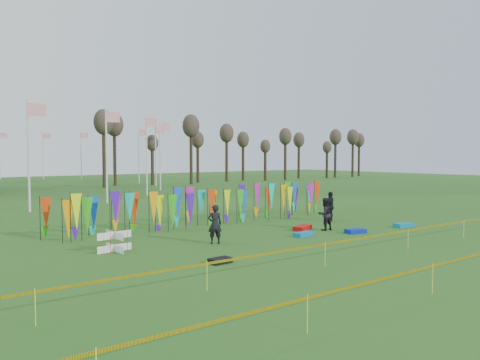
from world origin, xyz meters
TOP-DOWN VIEW (x-y plane):
  - ground at (0.00, 0.00)m, footprint 160.00×160.00m
  - banner_row at (0.28, 8.06)m, footprint 18.64×0.64m
  - caution_tape_near at (-0.22, -2.95)m, footprint 26.00×0.02m
  - caution_tape_far at (-0.22, -7.16)m, footprint 26.00×0.02m
  - tree_line at (32.00, 44.00)m, footprint 53.92×1.92m
  - box_kite at (-7.16, 4.09)m, footprint 0.79×0.79m
  - person_left at (-2.77, 3.11)m, footprint 0.78×0.68m
  - person_mid at (4.14, 2.77)m, footprint 0.90×0.61m
  - person_right at (6.99, 4.96)m, footprint 1.23×1.04m
  - kite_bag_turquoise at (1.88, 2.10)m, footprint 1.06×0.59m
  - kite_bag_blue at (4.71, 1.14)m, footprint 1.14×0.75m
  - kite_bag_red at (3.21, 3.53)m, footprint 1.41×1.02m
  - kite_bag_black at (-4.75, -0.22)m, footprint 0.88×0.55m
  - kite_bag_teal at (8.53, 0.84)m, footprint 1.26×0.74m

SIDE VIEW (x-z plane):
  - ground at x=0.00m, z-range 0.00..0.00m
  - kite_bag_black at x=-4.75m, z-range 0.00..0.20m
  - kite_bag_turquoise at x=1.88m, z-range 0.00..0.20m
  - kite_bag_blue at x=4.71m, z-range 0.00..0.22m
  - kite_bag_teal at x=8.53m, z-range 0.00..0.23m
  - kite_bag_red at x=3.21m, z-range 0.00..0.23m
  - box_kite at x=-7.16m, z-range 0.00..0.87m
  - caution_tape_near at x=-0.22m, z-range 0.33..1.23m
  - caution_tape_far at x=-0.22m, z-range 0.33..1.23m
  - person_mid at x=4.14m, z-range 0.00..1.76m
  - person_left at x=-2.77m, z-range 0.00..1.81m
  - person_right at x=6.99m, z-range 0.00..1.82m
  - banner_row at x=0.28m, z-range 0.19..2.34m
  - tree_line at x=32.00m, z-range 2.25..10.09m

